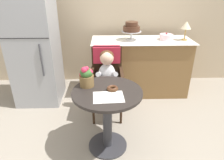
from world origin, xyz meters
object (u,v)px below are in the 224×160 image
flower_vase (87,76)px  table_lamp (186,26)px  seated_child (107,73)px  refrigerator (35,48)px  tiered_cake_stand (132,28)px  round_layer_cake (166,37)px  cafe_table (108,109)px  wicker_chair (107,71)px  donut_front (113,88)px

flower_vase → table_lamp: size_ratio=0.80×
seated_child → refrigerator: bearing=151.7°
seated_child → flower_vase: (-0.21, -0.42, 0.15)m
tiered_cake_stand → round_layer_cake: bearing=1.2°
cafe_table → wicker_chair: 0.70m
cafe_table → refrigerator: 1.56m
refrigerator → round_layer_cake: bearing=6.1°
wicker_chair → seated_child: 0.16m
table_lamp → refrigerator: (-2.25, -0.17, -0.27)m
tiered_cake_stand → refrigerator: (-1.43, -0.20, -0.23)m
wicker_chair → round_layer_cake: round_layer_cake is taller
tiered_cake_stand → table_lamp: table_lamp is taller
cafe_table → wicker_chair: (-0.00, 0.69, 0.13)m
donut_front → round_layer_cake: size_ratio=0.57×
flower_vase → refrigerator: size_ratio=0.13×
cafe_table → tiered_cake_stand: (0.38, 1.30, 0.58)m
wicker_chair → round_layer_cake: size_ratio=4.68×
cafe_table → table_lamp: table_lamp is taller
table_lamp → flower_vase: bearing=-140.8°
cafe_table → seated_child: (-0.00, 0.54, 0.17)m
flower_vase → seated_child: bearing=63.0°
wicker_chair → tiered_cake_stand: tiered_cake_stand is taller
cafe_table → wicker_chair: bearing=90.1°
table_lamp → donut_front: bearing=-132.4°
seated_child → tiered_cake_stand: bearing=63.6°
donut_front → round_layer_cake: bearing=56.1°
cafe_table → flower_vase: bearing=150.6°
cafe_table → flower_vase: flower_vase is taller
wicker_chair → refrigerator: (-1.05, 0.41, 0.21)m
refrigerator → cafe_table: bearing=-46.3°
seated_child → flower_vase: size_ratio=3.18×
cafe_table → round_layer_cake: 1.66m
cafe_table → wicker_chair: size_ratio=0.75×
wicker_chair → flower_vase: (-0.21, -0.57, 0.19)m
cafe_table → tiered_cake_stand: size_ratio=2.40×
tiered_cake_stand → refrigerator: size_ratio=0.18×
table_lamp → refrigerator: bearing=-175.6°
seated_child → flower_vase: 0.49m
flower_vase → tiered_cake_stand: 1.34m
seated_child → refrigerator: (-1.05, 0.56, 0.17)m
donut_front → refrigerator: 1.55m
tiered_cake_stand → round_layer_cake: size_ratio=1.47×
wicker_chair → round_layer_cake: 1.16m
seated_child → table_lamp: bearing=31.6°
seated_child → round_layer_cake: bearing=40.0°
seated_child → table_lamp: 1.48m
cafe_table → flower_vase: size_ratio=3.15×
round_layer_cake → table_lamp: (0.27, -0.04, 0.17)m
flower_vase → round_layer_cake: bearing=46.3°
donut_front → round_layer_cake: (0.87, 1.29, 0.20)m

